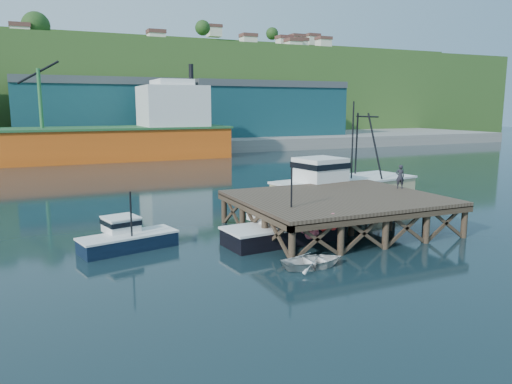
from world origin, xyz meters
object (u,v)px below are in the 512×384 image
trawler (343,184)px  dockworker (400,177)px  boat_navy (126,237)px  dinghy (313,261)px  boat_black (281,227)px

trawler → dockworker: (0.62, -5.82, 1.29)m
boat_navy → dinghy: bearing=-55.4°
trawler → dinghy: bearing=-138.9°
boat_navy → dockworker: dockworker is taller
boat_navy → dinghy: (7.56, -6.87, -0.33)m
boat_navy → trawler: 18.33m
boat_black → dockworker: bearing=3.8°
trawler → dockworker: trawler is taller
dockworker → dinghy: bearing=54.8°
boat_black → trawler: size_ratio=0.58×
trawler → dinghy: (-9.91, -12.30, -1.32)m
boat_black → dinghy: (-0.80, -4.89, -0.48)m
trawler → dinghy: 15.85m
boat_black → dockworker: 10.08m
trawler → boat_black: bearing=-150.9°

